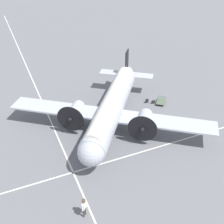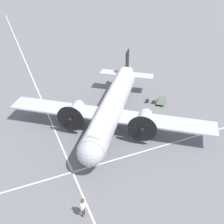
% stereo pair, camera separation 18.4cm
% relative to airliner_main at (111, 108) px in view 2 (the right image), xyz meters
% --- Properties ---
extents(ground_plane, '(300.00, 300.00, 0.00)m').
position_rel_airliner_main_xyz_m(ground_plane, '(-0.27, -0.36, -2.61)').
color(ground_plane, slate).
extents(apron_line_eastwest, '(120.00, 0.16, 0.01)m').
position_rel_airliner_main_xyz_m(apron_line_eastwest, '(-0.27, 5.50, -2.61)').
color(apron_line_eastwest, silver).
rests_on(apron_line_eastwest, ground_plane).
extents(apron_line_northsouth, '(0.16, 120.00, 0.01)m').
position_rel_airliner_main_xyz_m(apron_line_northsouth, '(6.35, -0.36, -2.61)').
color(apron_line_northsouth, silver).
rests_on(apron_line_northsouth, ground_plane).
extents(airliner_main, '(20.30, 18.81, 6.06)m').
position_rel_airliner_main_xyz_m(airliner_main, '(0.00, 0.00, 0.00)').
color(airliner_main, '#ADB2BC').
rests_on(airliner_main, ground_plane).
extents(crew_foreground, '(0.50, 0.47, 1.89)m').
position_rel_airliner_main_xyz_m(crew_foreground, '(6.91, 10.59, -1.42)').
color(crew_foreground, '#473D2D').
rests_on(crew_foreground, ground_plane).
extents(suitcase_near_door, '(0.49, 0.16, 0.48)m').
position_rel_airliner_main_xyz_m(suitcase_near_door, '(-7.33, -2.63, -2.39)').
color(suitcase_near_door, '#232328').
rests_on(suitcase_near_door, ground_plane).
extents(suitcase_upright_spare, '(0.42, 0.14, 0.59)m').
position_rel_airliner_main_xyz_m(suitcase_upright_spare, '(-6.63, -3.16, -2.33)').
color(suitcase_upright_spare, '#232328').
rests_on(suitcase_upright_spare, ground_plane).
extents(baggage_cart, '(2.04, 2.12, 0.56)m').
position_rel_airliner_main_xyz_m(baggage_cart, '(-8.29, -2.31, -2.34)').
color(baggage_cart, '#4C6047').
rests_on(baggage_cart, ground_plane).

